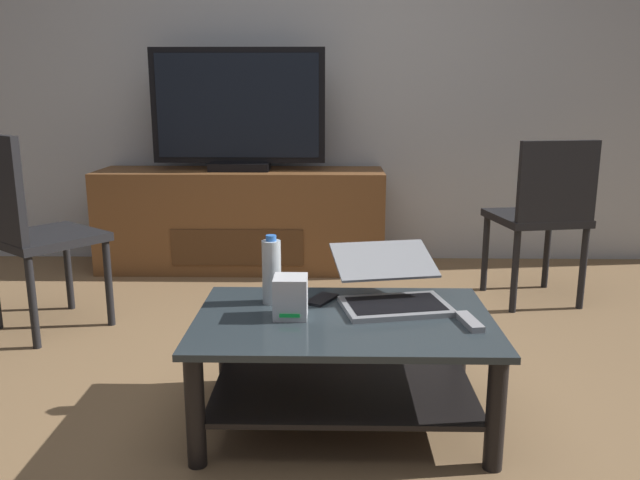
# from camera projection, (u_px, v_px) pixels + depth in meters

# --- Properties ---
(ground_plane) EXTENTS (7.68, 7.68, 0.00)m
(ground_plane) POSITION_uv_depth(u_px,v_px,m) (302.00, 408.00, 2.33)
(ground_plane) COLOR olive
(back_wall) EXTENTS (6.40, 0.12, 2.80)m
(back_wall) POSITION_uv_depth(u_px,v_px,m) (316.00, 49.00, 4.17)
(back_wall) COLOR silver
(back_wall) RESTS_ON ground
(coffee_table) EXTENTS (1.01, 0.66, 0.39)m
(coffee_table) POSITION_uv_depth(u_px,v_px,m) (343.00, 350.00, 2.18)
(coffee_table) COLOR #2D383D
(coffee_table) RESTS_ON ground
(media_cabinet) EXTENTS (1.81, 0.47, 0.64)m
(media_cabinet) POSITION_uv_depth(u_px,v_px,m) (242.00, 220.00, 4.11)
(media_cabinet) COLOR brown
(media_cabinet) RESTS_ON ground
(television) EXTENTS (1.08, 0.20, 0.75)m
(television) POSITION_uv_depth(u_px,v_px,m) (238.00, 112.00, 3.93)
(television) COLOR black
(television) RESTS_ON media_cabinet
(dining_chair) EXTENTS (0.51, 0.51, 0.89)m
(dining_chair) POSITION_uv_depth(u_px,v_px,m) (543.00, 211.00, 3.36)
(dining_chair) COLOR black
(dining_chair) RESTS_ON ground
(side_chair) EXTENTS (0.62, 0.62, 0.95)m
(side_chair) POSITION_uv_depth(u_px,v_px,m) (28.00, 225.00, 2.95)
(side_chair) COLOR black
(side_chair) RESTS_ON ground
(laptop) EXTENTS (0.44, 0.47, 0.18)m
(laptop) POSITION_uv_depth(u_px,v_px,m) (391.00, 287.00, 2.28)
(laptop) COLOR gray
(laptop) RESTS_ON coffee_table
(router_box) EXTENTS (0.11, 0.12, 0.14)m
(router_box) POSITION_uv_depth(u_px,v_px,m) (291.00, 297.00, 2.14)
(router_box) COLOR silver
(router_box) RESTS_ON coffee_table
(water_bottle_near) EXTENTS (0.07, 0.07, 0.25)m
(water_bottle_near) POSITION_uv_depth(u_px,v_px,m) (272.00, 271.00, 2.27)
(water_bottle_near) COLOR silver
(water_bottle_near) RESTS_ON coffee_table
(cell_phone) EXTENTS (0.13, 0.16, 0.01)m
(cell_phone) POSITION_uv_depth(u_px,v_px,m) (322.00, 299.00, 2.32)
(cell_phone) COLOR black
(cell_phone) RESTS_ON coffee_table
(tv_remote) EXTENTS (0.07, 0.17, 0.02)m
(tv_remote) POSITION_uv_depth(u_px,v_px,m) (469.00, 322.00, 2.08)
(tv_remote) COLOR #99999E
(tv_remote) RESTS_ON coffee_table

